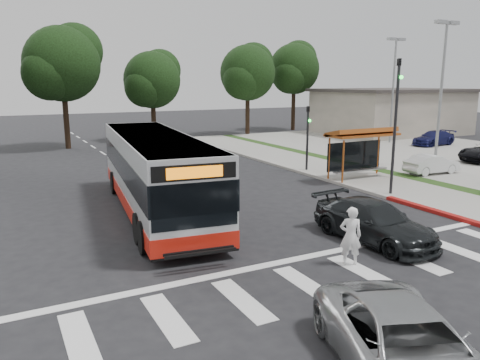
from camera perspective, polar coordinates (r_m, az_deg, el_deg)
ground at (r=17.28m, az=-1.59°, el=-6.51°), size 140.00×140.00×0.00m
sidewalk_east at (r=29.60m, az=10.87°, el=1.21°), size 4.00×40.00×0.12m
curb_east at (r=28.41m, az=7.70°, el=0.90°), size 0.30×40.00×0.15m
curb_east_red at (r=21.27m, az=23.40°, el=-3.74°), size 0.32×6.00×0.15m
parking_lot at (r=39.38m, az=22.90°, el=3.10°), size 18.00×36.00×0.10m
commercial_building at (r=52.36m, az=17.92°, el=7.81°), size 14.00×10.00×4.40m
building_roof_cap at (r=52.26m, az=18.09°, el=10.37°), size 14.60×10.60×0.30m
crosswalk_ladder at (r=13.27m, az=8.14°, el=-12.50°), size 18.00×2.60×0.01m
bus_shelter at (r=26.94m, az=14.54°, el=4.93°), size 4.20×1.60×2.86m
traffic_signal_ne_tall at (r=23.38m, az=18.47°, el=7.44°), size 0.18×0.37×6.50m
traffic_signal_ne_short at (r=28.80m, az=8.25°, el=5.87°), size 0.18×0.37×4.00m
lot_light_front at (r=32.61m, az=23.47°, el=11.76°), size 1.90×0.35×9.01m
lot_light_mid at (r=43.77m, az=18.25°, el=11.95°), size 1.90×0.35×9.01m
tree_ne_a at (r=48.72m, az=0.98°, el=13.04°), size 6.16×5.74×9.30m
tree_ne_b at (r=54.07m, az=6.65°, el=13.42°), size 6.16×5.74×10.02m
tree_north_a at (r=41.18m, az=-20.78°, el=13.23°), size 6.60×6.15×10.17m
tree_north_b at (r=44.80m, az=-10.60°, el=12.00°), size 5.72×5.33×8.43m
transit_bus at (r=19.98m, az=-10.28°, el=0.71°), size 4.24×12.94×3.28m
pedestrian at (r=14.55m, az=13.33°, el=-6.66°), size 0.79×0.70×1.82m
dark_sedan at (r=16.90m, az=16.02°, el=-4.93°), size 2.29×4.94×1.40m
silver_suv_south at (r=9.55m, az=19.68°, el=-18.80°), size 3.91×5.50×1.39m
parked_car_1 at (r=29.88m, az=22.35°, el=1.81°), size 3.54×1.41×1.15m
parked_car_3 at (r=43.26m, az=22.53°, el=4.74°), size 4.40×2.13×1.23m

